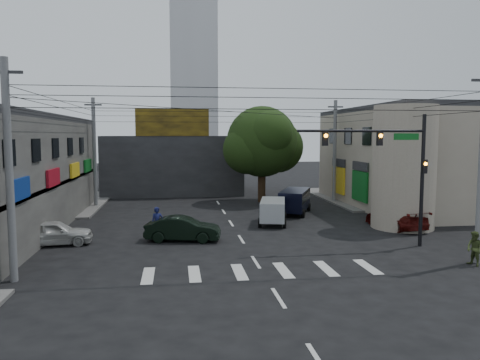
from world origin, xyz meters
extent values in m
plane|color=black|center=(0.00, 0.00, 0.00)|extent=(160.00, 160.00, 0.00)
cube|color=#514F4C|center=(-18.00, 18.00, 0.07)|extent=(16.00, 16.00, 0.15)
cube|color=#514F4C|center=(18.00, 18.00, 0.07)|extent=(16.00, 16.00, 0.15)
cube|color=gray|center=(18.00, 13.00, 4.00)|extent=(14.00, 18.00, 8.00)
cylinder|color=gray|center=(11.00, 4.00, 4.00)|extent=(4.00, 4.00, 8.00)
cube|color=#232326|center=(-4.00, 26.00, 3.00)|extent=(14.00, 10.00, 6.00)
cube|color=olive|center=(-4.00, 21.10, 7.30)|extent=(7.00, 0.30, 2.60)
cube|color=silver|center=(0.00, 70.00, 22.00)|extent=(9.00, 9.00, 44.00)
cylinder|color=black|center=(4.00, 17.00, 2.20)|extent=(0.70, 0.70, 4.40)
sphere|color=black|center=(4.00, 17.00, 5.50)|extent=(6.40, 6.40, 6.40)
cylinder|color=black|center=(9.50, -1.00, 3.60)|extent=(0.20, 0.20, 7.20)
cylinder|color=black|center=(6.00, -1.00, 6.30)|extent=(7.00, 0.14, 0.14)
cube|color=black|center=(7.00, -1.00, 5.90)|extent=(0.28, 0.22, 0.75)
cube|color=black|center=(4.00, -1.00, 5.90)|extent=(0.28, 0.22, 0.75)
sphere|color=orange|center=(7.00, -1.14, 6.05)|extent=(0.20, 0.20, 0.20)
sphere|color=orange|center=(4.00, -1.14, 6.05)|extent=(0.20, 0.20, 0.20)
cube|color=#0D5C1C|center=(8.50, -1.00, 6.00)|extent=(1.40, 0.06, 0.35)
cylinder|color=#59595B|center=(-10.50, -4.50, 4.60)|extent=(0.32, 0.32, 9.20)
cylinder|color=#59595B|center=(-10.50, 16.00, 4.60)|extent=(0.32, 0.32, 9.20)
cylinder|color=#59595B|center=(10.50, 16.00, 4.60)|extent=(0.32, 0.32, 9.20)
imported|color=black|center=(-3.38, 2.08, 0.71)|extent=(3.03, 4.82, 1.41)
imported|color=#B1B1AD|center=(-10.50, 1.99, 0.71)|extent=(2.57, 4.51, 1.41)
imported|color=#430C09|center=(10.50, 3.91, 0.70)|extent=(3.79, 5.59, 1.41)
imported|color=#141846|center=(-4.87, 3.00, 0.93)|extent=(0.71, 0.49, 1.86)
imported|color=#3A4821|center=(10.00, -5.00, 0.81)|extent=(1.11, 1.02, 1.62)
camera|label=1|loc=(-3.76, -24.63, 6.08)|focal=35.00mm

